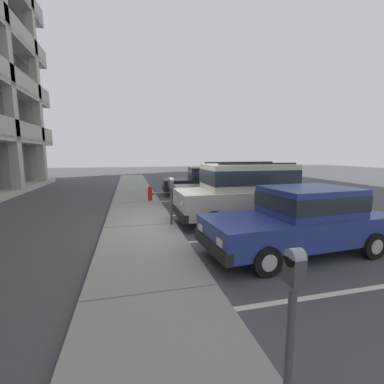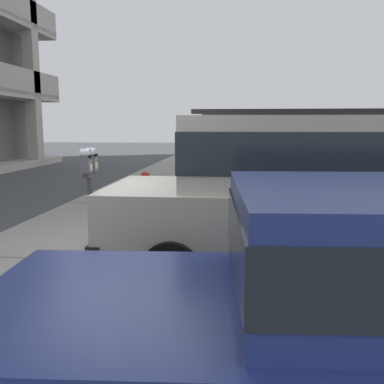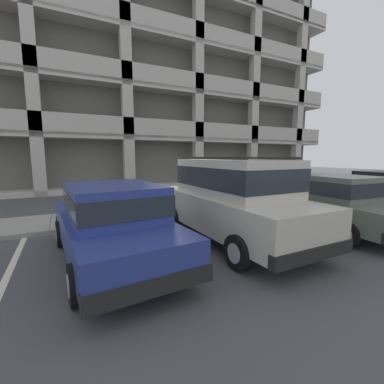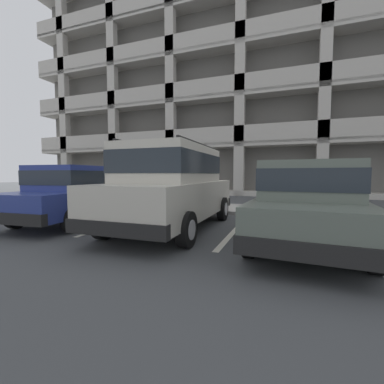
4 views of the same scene
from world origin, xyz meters
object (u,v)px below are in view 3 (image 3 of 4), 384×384
object	(u,v)px
fire_hydrant	(275,194)
dark_hatchback	(328,200)
silver_suv	(233,196)
parking_meter_near	(182,182)
parking_garage	(110,81)
red_sedan	(112,221)

from	to	relation	value
fire_hydrant	dark_hatchback	bearing A→B (deg)	-111.60
silver_suv	parking_meter_near	xyz separation A→B (m)	(-0.15, 2.61, 0.13)
silver_suv	parking_garage	xyz separation A→B (m)	(-0.12, 15.36, 6.45)
dark_hatchback	parking_garage	size ratio (longest dim) A/B	0.14
parking_garage	fire_hydrant	distance (m)	14.97
red_sedan	fire_hydrant	xyz separation A→B (m)	(7.11, 2.94, -0.36)
parking_meter_near	parking_garage	world-z (taller)	parking_garage
parking_garage	dark_hatchback	bearing A→B (deg)	-78.93
dark_hatchback	parking_garage	distance (m)	17.41
silver_suv	red_sedan	world-z (taller)	silver_suv
red_sedan	dark_hatchback	size ratio (longest dim) A/B	1.00
parking_meter_near	red_sedan	bearing A→B (deg)	-135.50
silver_suv	dark_hatchback	world-z (taller)	silver_suv
red_sedan	parking_garage	distance (m)	17.01
silver_suv	red_sedan	distance (m)	2.85
silver_suv	parking_garage	world-z (taller)	parking_garage
dark_hatchback	fire_hydrant	world-z (taller)	dark_hatchback
dark_hatchback	silver_suv	bearing A→B (deg)	175.99
parking_garage	fire_hydrant	xyz separation A→B (m)	(4.39, -12.45, -7.07)
parking_meter_near	fire_hydrant	bearing A→B (deg)	3.85
dark_hatchback	red_sedan	bearing A→B (deg)	-179.94
parking_meter_near	fire_hydrant	size ratio (longest dim) A/B	2.10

